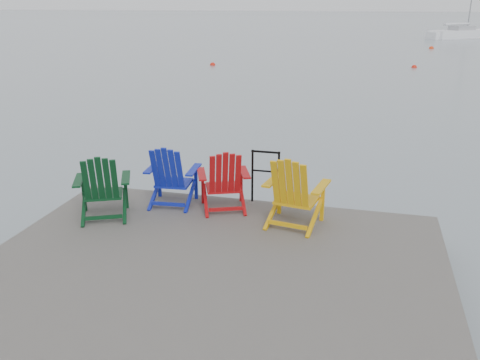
% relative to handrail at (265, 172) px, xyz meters
% --- Properties ---
extents(ground, '(400.00, 400.00, 0.00)m').
position_rel_handrail_xyz_m(ground, '(-0.25, -2.45, -1.04)').
color(ground, gray).
rests_on(ground, ground).
extents(dock, '(6.00, 5.00, 1.40)m').
position_rel_handrail_xyz_m(dock, '(-0.25, -2.45, -0.69)').
color(dock, '#32302C').
rests_on(dock, ground).
extents(handrail, '(0.48, 0.04, 0.90)m').
position_rel_handrail_xyz_m(handrail, '(0.00, 0.00, 0.00)').
color(handrail, black).
rests_on(handrail, dock).
extents(chair_green, '(1.02, 0.98, 1.05)m').
position_rel_handrail_xyz_m(chair_green, '(-2.30, -1.25, -0.01)').
color(chair_green, '#093216').
rests_on(chair_green, dock).
extents(chair_blue, '(0.87, 0.81, 1.03)m').
position_rel_handrail_xyz_m(chair_blue, '(-1.47, -0.49, -0.02)').
color(chair_blue, '#0F1D9D').
rests_on(chair_blue, dock).
extents(chair_red, '(0.99, 0.94, 1.02)m').
position_rel_handrail_xyz_m(chair_red, '(-0.58, -0.48, -0.03)').
color(chair_red, '#A20B0E').
rests_on(chair_red, dock).
extents(chair_yellow, '(0.98, 0.92, 1.10)m').
position_rel_handrail_xyz_m(chair_yellow, '(0.60, -0.82, 0.02)').
color(chair_yellow, '#D89C0C').
rests_on(chair_yellow, dock).
extents(sailboat_mid, '(7.68, 6.75, 11.29)m').
position_rel_handrail_xyz_m(sailboat_mid, '(10.82, 51.91, -0.69)').
color(sailboat_mid, white).
rests_on(sailboat_mid, ground).
extents(buoy_b, '(0.34, 0.34, 0.34)m').
position_rel_handrail_xyz_m(buoy_b, '(-7.78, 22.28, -1.04)').
color(buoy_b, red).
rests_on(buoy_b, ground).
extents(buoy_c, '(0.32, 0.32, 0.32)m').
position_rel_handrail_xyz_m(buoy_c, '(4.04, 24.04, -1.04)').
color(buoy_c, red).
rests_on(buoy_c, ground).
extents(buoy_d, '(0.39, 0.39, 0.39)m').
position_rel_handrail_xyz_m(buoy_d, '(6.28, 37.55, -1.04)').
color(buoy_d, red).
rests_on(buoy_d, ground).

